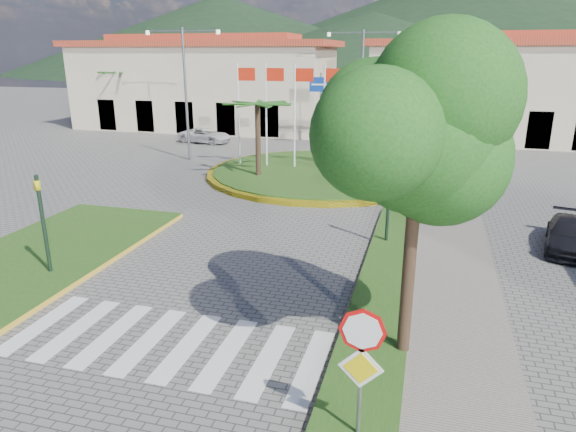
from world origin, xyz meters
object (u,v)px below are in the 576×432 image
(stop_sign, at_px, (361,355))
(car_dark_b, at_px, (406,142))
(deciduous_tree, at_px, (420,127))
(car_dark_a, at_px, (273,125))
(roundabout_island, at_px, (321,172))
(car_side_right, at_px, (570,235))
(white_van, at_px, (205,135))

(stop_sign, xyz_separation_m, car_dark_b, (-0.78, 29.27, -1.21))
(stop_sign, height_order, deciduous_tree, deciduous_tree)
(car_dark_a, bearing_deg, deciduous_tree, -172.69)
(car_dark_b, bearing_deg, car_dark_a, 53.19)
(roundabout_island, height_order, car_side_right, roundabout_island)
(deciduous_tree, distance_m, car_dark_a, 34.49)
(deciduous_tree, relative_size, white_van, 1.71)
(car_dark_a, xyz_separation_m, car_dark_b, (11.46, -5.45, -0.06))
(roundabout_island, relative_size, car_side_right, 3.48)
(roundabout_island, height_order, deciduous_tree, deciduous_tree)
(deciduous_tree, distance_m, car_side_right, 10.83)
(roundabout_island, distance_m, white_van, 13.53)
(roundabout_island, relative_size, deciduous_tree, 1.87)
(stop_sign, bearing_deg, car_dark_b, 91.53)
(car_dark_a, relative_size, car_dark_b, 1.07)
(roundabout_island, height_order, car_dark_a, roundabout_island)
(car_side_right, bearing_deg, roundabout_island, 152.69)
(car_dark_a, distance_m, car_side_right, 29.54)
(roundabout_island, relative_size, car_dark_b, 3.58)
(car_side_right, bearing_deg, deciduous_tree, -110.13)
(stop_sign, relative_size, car_side_right, 0.73)
(stop_sign, relative_size, white_van, 0.66)
(deciduous_tree, relative_size, car_side_right, 1.86)
(deciduous_tree, height_order, car_dark_b, deciduous_tree)
(car_dark_b, bearing_deg, roundabout_island, 144.62)
(stop_sign, xyz_separation_m, car_dark_a, (-12.24, 34.73, -1.14))
(roundabout_island, relative_size, white_van, 3.19)
(white_van, bearing_deg, roundabout_island, -119.32)
(roundabout_island, xyz_separation_m, car_dark_a, (-7.34, 14.69, 0.47))
(car_dark_a, height_order, car_side_right, car_dark_a)
(car_dark_a, bearing_deg, roundabout_island, -168.18)
(roundabout_island, xyz_separation_m, car_side_right, (10.68, -8.71, 0.35))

